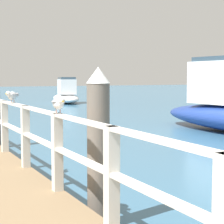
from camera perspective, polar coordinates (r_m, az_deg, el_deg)
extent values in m
cube|color=beige|center=(3.92, -0.06, -9.35)|extent=(0.12, 0.12, 1.01)
cube|color=beige|center=(5.30, -7.69, -5.60)|extent=(0.12, 0.12, 1.01)
cube|color=beige|center=(6.76, -12.05, -3.39)|extent=(0.12, 0.12, 1.01)
cube|color=beige|center=(8.24, -14.84, -1.96)|extent=(0.12, 0.12, 1.01)
cylinder|color=#6B6056|center=(5.05, -1.92, -6.26)|extent=(0.28, 0.28, 1.81)
cone|color=white|center=(4.95, -1.95, 5.20)|extent=(0.29, 0.29, 0.20)
ellipsoid|color=white|center=(5.17, -7.55, 1.17)|extent=(0.16, 0.29, 0.15)
sphere|color=white|center=(5.00, -7.11, 1.56)|extent=(0.09, 0.09, 0.09)
cone|color=gold|center=(4.93, -6.94, 1.52)|extent=(0.03, 0.05, 0.02)
cone|color=#939399|center=(5.34, -7.95, 1.39)|extent=(0.08, 0.09, 0.07)
ellipsoid|color=#939399|center=(5.17, -7.55, 1.46)|extent=(0.20, 0.24, 0.04)
cylinder|color=tan|center=(5.19, -7.29, 0.08)|extent=(0.01, 0.01, 0.05)
cylinder|color=tan|center=(5.18, -7.83, 0.07)|extent=(0.01, 0.01, 0.05)
ellipsoid|color=white|center=(7.51, -13.81, 2.24)|extent=(0.27, 0.30, 0.15)
sphere|color=white|center=(7.35, -14.37, 2.52)|extent=(0.09, 0.09, 0.09)
cone|color=gold|center=(7.29, -14.57, 2.49)|extent=(0.05, 0.05, 0.02)
cone|color=#939399|center=(7.67, -13.31, 2.37)|extent=(0.10, 0.11, 0.07)
ellipsoid|color=#939399|center=(7.51, -13.82, 2.43)|extent=(0.27, 0.28, 0.04)
cylinder|color=tan|center=(7.52, -13.59, 1.48)|extent=(0.01, 0.01, 0.05)
cylinder|color=tan|center=(7.54, -13.94, 1.48)|extent=(0.01, 0.01, 0.05)
ellipsoid|color=white|center=(29.72, -6.50, 1.92)|extent=(2.76, 5.36, 0.66)
cube|color=white|center=(29.18, -6.38, 3.54)|extent=(1.50, 2.23, 1.05)
cube|color=#334756|center=(29.17, -6.39, 4.73)|extent=(1.39, 2.02, 0.16)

